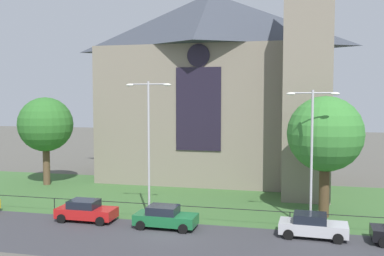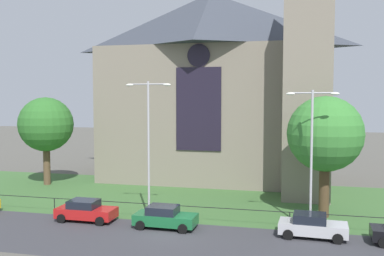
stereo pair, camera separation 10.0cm
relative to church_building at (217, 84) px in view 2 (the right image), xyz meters
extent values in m
plane|color=#56544C|center=(0.44, -9.18, -10.27)|extent=(160.00, 160.00, 0.00)
cube|color=#38383D|center=(0.44, -21.18, -10.27)|extent=(120.00, 8.00, 0.01)
cube|color=#3D6633|center=(0.44, -11.18, -10.27)|extent=(120.00, 20.00, 0.01)
cube|color=gray|center=(-0.77, 0.63, -3.27)|extent=(22.00, 12.00, 14.00)
pyramid|color=#383D47|center=(-0.77, 0.63, 6.73)|extent=(22.00, 12.00, 6.00)
cube|color=black|center=(-0.77, -5.42, -2.57)|extent=(4.40, 0.16, 8.00)
cylinder|color=black|center=(-0.77, -5.42, 2.53)|extent=(2.20, 0.15, 2.20)
cube|color=gray|center=(9.23, -7.37, -1.27)|extent=(4.00, 4.00, 18.00)
cylinder|color=black|center=(-0.77, -16.68, -9.17)|extent=(35.31, 0.05, 0.05)
cylinder|color=black|center=(-9.60, -16.68, -9.72)|extent=(0.07, 0.07, 1.10)
cylinder|color=black|center=(-0.77, -16.68, -9.72)|extent=(0.06, 0.07, 1.10)
cylinder|color=black|center=(8.05, -16.68, -9.72)|extent=(0.06, 0.07, 1.10)
cylinder|color=#4C3823|center=(10.45, -13.15, -8.22)|extent=(0.75, 0.75, 4.10)
sphere|color=#387F33|center=(10.45, -13.15, -4.10)|extent=(5.54, 5.54, 5.54)
cylinder|color=brown|center=(-16.14, -7.12, -8.23)|extent=(0.69, 0.69, 4.08)
sphere|color=#2D6B28|center=(-16.14, -7.12, -4.15)|extent=(5.44, 5.44, 5.44)
cylinder|color=#B2B2B7|center=(-1.91, -16.78, -5.29)|extent=(0.16, 0.16, 9.97)
cylinder|color=#B2B2B7|center=(-2.61, -16.78, -0.51)|extent=(1.40, 0.10, 0.10)
cylinder|color=#B2B2B7|center=(-1.21, -16.78, -0.51)|extent=(1.40, 0.10, 0.10)
ellipsoid|color=white|center=(-3.31, -16.78, -0.56)|extent=(0.57, 0.26, 0.20)
ellipsoid|color=white|center=(-0.51, -16.78, -0.56)|extent=(0.57, 0.26, 0.20)
cylinder|color=#B2B2B7|center=(9.39, -16.78, -5.61)|extent=(0.16, 0.16, 9.32)
cylinder|color=#B2B2B7|center=(8.69, -16.78, -1.15)|extent=(1.40, 0.10, 0.10)
cylinder|color=#B2B2B7|center=(10.09, -16.78, -1.15)|extent=(1.40, 0.10, 0.10)
ellipsoid|color=white|center=(7.99, -16.78, -1.20)|extent=(0.57, 0.26, 0.20)
ellipsoid|color=white|center=(10.79, -16.78, -1.20)|extent=(0.57, 0.26, 0.20)
cube|color=#B21919|center=(-6.12, -18.24, -9.66)|extent=(4.20, 1.81, 0.70)
cube|color=black|center=(-6.32, -18.24, -9.04)|extent=(2.00, 1.61, 0.55)
cylinder|color=black|center=(-4.65, -17.34, -9.95)|extent=(0.64, 0.22, 0.64)
cylinder|color=black|center=(-4.66, -19.14, -9.95)|extent=(0.64, 0.22, 0.64)
cylinder|color=black|center=(-7.59, -17.33, -9.95)|extent=(0.64, 0.22, 0.64)
cylinder|color=black|center=(-7.60, -19.13, -9.95)|extent=(0.64, 0.22, 0.64)
cube|color=#196033|center=(-0.12, -18.55, -9.66)|extent=(4.25, 1.91, 0.70)
cube|color=black|center=(-0.32, -18.54, -9.04)|extent=(2.04, 1.65, 0.55)
cylinder|color=black|center=(1.37, -17.69, -9.95)|extent=(0.65, 0.24, 0.64)
cylinder|color=black|center=(1.32, -19.48, -9.95)|extent=(0.65, 0.24, 0.64)
cylinder|color=black|center=(-1.57, -17.61, -9.95)|extent=(0.65, 0.24, 0.64)
cylinder|color=black|center=(-1.61, -19.40, -9.95)|extent=(0.65, 0.24, 0.64)
cube|color=#B7B7BC|center=(9.51, -18.31, -9.66)|extent=(4.28, 2.01, 0.70)
cube|color=black|center=(9.31, -18.30, -9.04)|extent=(2.08, 1.70, 0.55)
cylinder|color=black|center=(11.03, -17.48, -9.95)|extent=(0.65, 0.25, 0.64)
cylinder|color=black|center=(10.94, -19.28, -9.95)|extent=(0.65, 0.25, 0.64)
cylinder|color=black|center=(8.09, -17.34, -9.95)|extent=(0.65, 0.25, 0.64)
cylinder|color=black|center=(8.00, -19.13, -9.95)|extent=(0.65, 0.25, 0.64)
cylinder|color=black|center=(13.57, -17.58, -9.95)|extent=(0.65, 0.24, 0.64)
cylinder|color=black|center=(13.51, -19.38, -9.95)|extent=(0.65, 0.24, 0.64)
camera|label=1|loc=(8.32, -46.51, -1.43)|focal=41.07mm
camera|label=2|loc=(8.42, -46.49, -1.43)|focal=41.07mm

